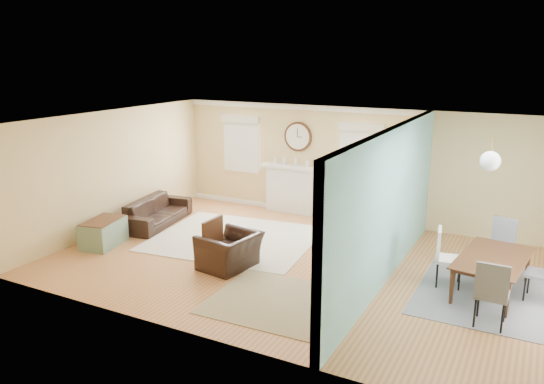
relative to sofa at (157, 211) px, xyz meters
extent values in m
plane|color=#A0643B|center=(3.91, -0.63, -0.29)|extent=(9.00, 9.00, 0.00)
cube|color=#DAB775|center=(3.91, 2.37, 1.01)|extent=(9.00, 0.02, 2.60)
cube|color=#DAB775|center=(3.91, -3.63, 1.01)|extent=(9.00, 0.02, 2.60)
cube|color=#DAB775|center=(-0.59, -0.63, 1.01)|extent=(0.02, 6.00, 2.60)
cube|color=white|center=(3.91, -0.63, 2.31)|extent=(9.00, 6.00, 0.02)
cube|color=#DAB775|center=(5.41, 0.77, 1.01)|extent=(0.12, 3.20, 2.60)
cube|color=#DAB775|center=(5.41, -3.13, 1.01)|extent=(0.12, 1.00, 2.60)
cube|color=#DAB775|center=(5.41, -1.73, 2.11)|extent=(0.12, 1.80, 0.40)
cube|color=white|center=(5.34, -0.83, 0.81)|extent=(0.04, 0.12, 2.20)
cube|color=white|center=(5.34, -2.63, 0.81)|extent=(0.04, 0.12, 2.20)
cube|color=white|center=(5.34, -1.73, 1.91)|extent=(0.04, 1.92, 0.12)
cube|color=#73AEAF|center=(5.48, -0.63, 1.01)|extent=(0.02, 6.00, 2.60)
cube|color=white|center=(2.41, 2.25, 0.26)|extent=(1.50, 0.24, 1.10)
cube|color=white|center=(2.41, 2.22, 0.84)|extent=(1.70, 0.30, 0.08)
cube|color=black|center=(2.41, 2.35, 0.21)|extent=(0.85, 0.02, 0.75)
cube|color=gold|center=(2.41, 2.24, 0.13)|extent=(0.85, 0.02, 0.62)
cylinder|color=#4C2B1B|center=(2.41, 2.34, 1.56)|extent=(0.70, 0.06, 0.70)
cylinder|color=silver|center=(2.41, 2.31, 1.56)|extent=(0.60, 0.01, 0.60)
cube|color=black|center=(2.41, 2.30, 1.66)|extent=(0.02, 0.01, 0.20)
cube|color=black|center=(2.47, 2.30, 1.56)|extent=(0.12, 0.01, 0.02)
cube|color=white|center=(0.86, 2.35, 1.26)|extent=(0.90, 0.03, 1.30)
cube|color=white|center=(0.86, 2.32, 1.26)|extent=(1.00, 0.04, 1.40)
cube|color=beige|center=(0.86, 2.28, 1.89)|extent=(1.05, 0.10, 0.18)
cube|color=white|center=(3.96, 2.35, 1.26)|extent=(0.90, 0.03, 1.30)
cube|color=white|center=(3.96, 2.32, 1.26)|extent=(1.00, 0.04, 1.40)
cube|color=beige|center=(3.96, 2.28, 1.89)|extent=(1.05, 0.10, 0.18)
cylinder|color=gold|center=(6.91, -0.63, 2.16)|extent=(0.02, 0.02, 0.30)
sphere|color=white|center=(6.91, -0.63, 1.91)|extent=(0.30, 0.30, 0.30)
cube|color=beige|center=(2.08, -0.05, -0.28)|extent=(3.53, 3.15, 0.02)
cube|color=#9A8966|center=(4.29, -2.21, -0.29)|extent=(2.31, 1.91, 0.01)
cube|color=slate|center=(7.12, -0.33, -0.29)|extent=(2.22, 2.78, 0.01)
imported|color=black|center=(0.00, 0.00, 0.00)|extent=(1.10, 2.11, 0.59)
imported|color=black|center=(2.82, -1.40, 0.03)|extent=(1.01, 1.12, 0.65)
imported|color=#127551|center=(4.38, 1.40, 0.07)|extent=(0.96, 0.97, 0.73)
cube|color=gray|center=(-0.04, -1.59, -0.03)|extent=(0.75, 1.03, 0.52)
cube|color=#4C2B1B|center=(-0.04, -1.59, 0.24)|extent=(0.71, 0.98, 0.02)
cube|color=#956034|center=(5.07, 0.93, 0.11)|extent=(0.50, 1.50, 0.80)
cube|color=#4C2B1B|center=(4.81, 0.47, 0.26)|extent=(0.01, 0.40, 0.22)
cube|color=#4C2B1B|center=(4.81, 0.47, -0.01)|extent=(0.01, 0.40, 0.22)
cube|color=#4C2B1B|center=(4.81, 0.93, 0.26)|extent=(0.01, 0.40, 0.22)
cube|color=#4C2B1B|center=(4.81, 0.93, -0.01)|extent=(0.01, 0.40, 0.22)
cube|color=#4C2B1B|center=(4.81, 1.38, 0.26)|extent=(0.01, 0.40, 0.22)
cube|color=#4C2B1B|center=(4.81, 1.38, -0.01)|extent=(0.01, 0.40, 0.22)
imported|color=black|center=(5.05, 0.93, 0.84)|extent=(0.27, 1.18, 0.67)
cylinder|color=white|center=(5.04, -0.02, -0.03)|extent=(0.35, 0.35, 0.52)
imported|color=#337F33|center=(5.04, -0.02, 0.44)|extent=(0.43, 0.47, 0.43)
imported|color=#4C2B1B|center=(7.12, -0.33, 0.01)|extent=(1.18, 1.84, 0.61)
cube|color=slate|center=(7.09, 0.73, 0.15)|extent=(0.52, 0.52, 0.05)
cube|color=slate|center=(7.09, 0.73, 0.40)|extent=(0.41, 0.17, 0.49)
cylinder|color=black|center=(7.30, 0.84, -0.09)|extent=(0.03, 0.03, 0.42)
cylinder|color=black|center=(7.20, 0.52, -0.09)|extent=(0.03, 0.03, 0.42)
cylinder|color=black|center=(6.98, 0.94, -0.09)|extent=(0.03, 0.03, 0.42)
cylinder|color=black|center=(6.88, 0.62, -0.09)|extent=(0.03, 0.03, 0.42)
cube|color=slate|center=(7.19, -1.47, 0.18)|extent=(0.45, 0.45, 0.05)
cube|color=slate|center=(7.19, -1.47, 0.44)|extent=(0.44, 0.06, 0.52)
cylinder|color=black|center=(7.01, -1.65, -0.07)|extent=(0.03, 0.03, 0.44)
cylinder|color=black|center=(7.01, -1.29, -0.07)|extent=(0.03, 0.03, 0.44)
cylinder|color=black|center=(7.36, -1.66, -0.07)|extent=(0.03, 0.03, 0.44)
cylinder|color=black|center=(7.37, -1.30, -0.07)|extent=(0.03, 0.03, 0.44)
cube|color=white|center=(6.43, -0.36, 0.17)|extent=(0.50, 0.50, 0.05)
cube|color=white|center=(6.43, -0.36, 0.42)|extent=(0.12, 0.43, 0.51)
cylinder|color=black|center=(6.22, -0.22, -0.08)|extent=(0.03, 0.03, 0.43)
cylinder|color=black|center=(6.57, -0.16, -0.08)|extent=(0.03, 0.03, 0.43)
cylinder|color=black|center=(6.28, -0.56, -0.08)|extent=(0.03, 0.03, 0.43)
cylinder|color=black|center=(6.63, -0.50, -0.08)|extent=(0.03, 0.03, 0.43)
cube|color=slate|center=(7.77, -0.29, 0.14)|extent=(0.46, 0.46, 0.05)
cube|color=slate|center=(7.77, -0.29, 0.39)|extent=(0.10, 0.41, 0.49)
cylinder|color=black|center=(7.58, -0.43, -0.09)|extent=(0.03, 0.03, 0.41)
cylinder|color=black|center=(7.63, -0.10, -0.09)|extent=(0.03, 0.03, 0.41)
camera|label=1|loc=(7.61, -8.94, 3.44)|focal=35.00mm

